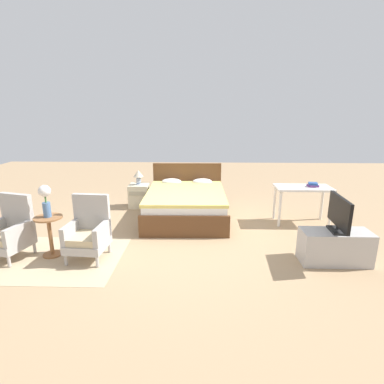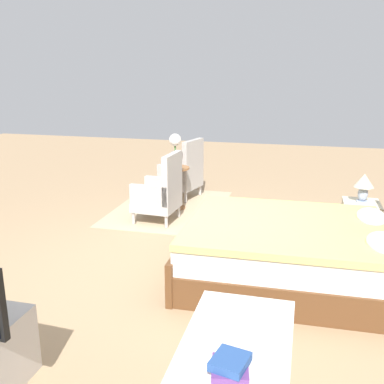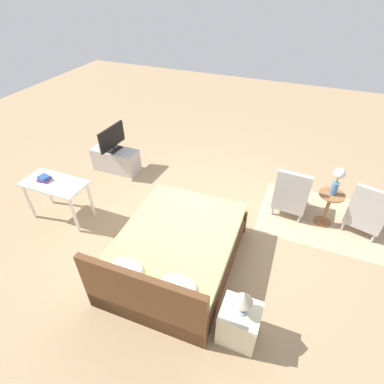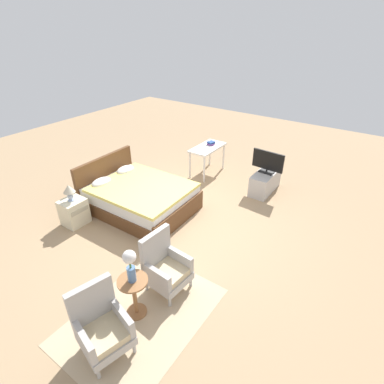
% 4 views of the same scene
% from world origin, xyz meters
% --- Properties ---
extents(ground_plane, '(16.00, 16.00, 0.00)m').
position_xyz_m(ground_plane, '(0.00, 0.00, 0.00)').
color(ground_plane, '#A38460').
extents(floor_rug, '(2.10, 1.50, 0.01)m').
position_xyz_m(floor_rug, '(-1.95, -0.77, 0.00)').
color(floor_rug, tan).
rests_on(floor_rug, ground_plane).
extents(bed, '(1.60, 2.10, 0.96)m').
position_xyz_m(bed, '(-0.02, 1.09, 0.30)').
color(bed, brown).
rests_on(bed, ground_plane).
extents(armchair_by_window_left, '(0.66, 0.66, 0.92)m').
position_xyz_m(armchair_by_window_left, '(-2.53, -0.71, 0.38)').
color(armchair_by_window_left, '#ADA8A3').
rests_on(armchair_by_window_left, floor_rug).
extents(armchair_by_window_right, '(0.58, 0.58, 0.92)m').
position_xyz_m(armchair_by_window_right, '(-1.36, -0.71, 0.38)').
color(armchair_by_window_right, '#ADA8A3').
rests_on(armchair_by_window_right, floor_rug).
extents(side_table, '(0.40, 0.40, 0.61)m').
position_xyz_m(side_table, '(-1.95, -0.67, 0.38)').
color(side_table, '#936038').
rests_on(side_table, ground_plane).
extents(flower_vase, '(0.17, 0.17, 0.48)m').
position_xyz_m(flower_vase, '(-1.95, -0.67, 0.91)').
color(flower_vase, '#4C709E').
rests_on(flower_vase, side_table).
extents(nightstand, '(0.44, 0.41, 0.52)m').
position_xyz_m(nightstand, '(-1.11, 1.76, 0.26)').
color(nightstand, beige).
rests_on(nightstand, ground_plane).
extents(table_lamp, '(0.22, 0.22, 0.33)m').
position_xyz_m(table_lamp, '(-1.11, 1.76, 0.73)').
color(table_lamp, '#9EADC6').
rests_on(table_lamp, nightstand).
extents(tv_stand, '(0.96, 0.40, 0.48)m').
position_xyz_m(tv_stand, '(2.20, -0.77, 0.24)').
color(tv_stand, '#B7B2AD').
rests_on(tv_stand, ground_plane).
extents(tv_flatscreen, '(0.22, 0.73, 0.50)m').
position_xyz_m(tv_flatscreen, '(2.20, -0.77, 0.74)').
color(tv_flatscreen, black).
rests_on(tv_flatscreen, tv_stand).
extents(vanity_desk, '(1.04, 0.52, 0.72)m').
position_xyz_m(vanity_desk, '(2.23, 0.83, 0.62)').
color(vanity_desk, silver).
rests_on(vanity_desk, ground_plane).
extents(book_stack, '(0.20, 0.18, 0.08)m').
position_xyz_m(book_stack, '(2.41, 0.84, 0.76)').
color(book_stack, '#66387A').
rests_on(book_stack, vanity_desk).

